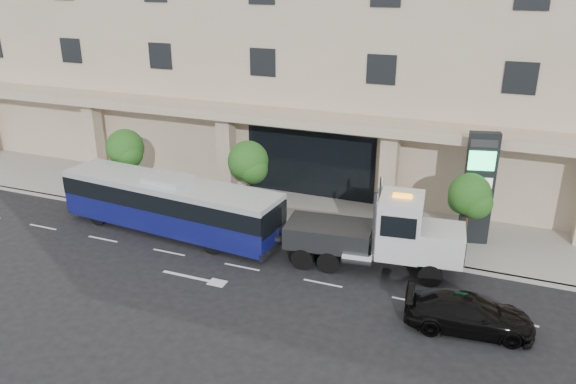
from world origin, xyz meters
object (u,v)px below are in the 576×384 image
Objects in this scene: black_sedan at (469,313)px; signage_pylon at (478,188)px; tow_truck at (381,235)px; city_bus at (170,204)px.

black_sedan is 0.85× the size of signage_pylon.
tow_truck is 1.61× the size of signage_pylon.
tow_truck is 5.80m from signage_pylon.
black_sedan is (4.26, -3.46, -1.01)m from tow_truck.
signage_pylon reaches higher than city_bus.
black_sedan is at bearing -6.92° from city_bus.
signage_pylon reaches higher than black_sedan.
city_bus is 15.81m from black_sedan.
tow_truck reaches higher than black_sedan.
city_bus is 2.20× the size of signage_pylon.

